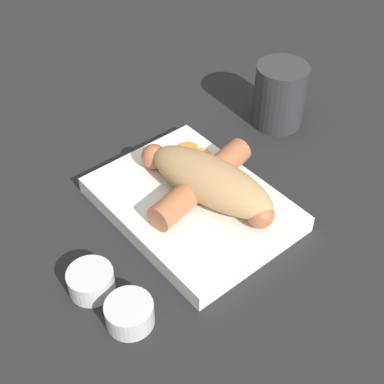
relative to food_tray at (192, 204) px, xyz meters
name	(u,v)px	position (x,y,z in m)	size (l,w,h in m)	color
ground_plane	(192,210)	(0.00, 0.00, -0.01)	(3.00, 3.00, 0.00)	#232326
food_tray	(192,204)	(0.00, 0.00, 0.00)	(0.25, 0.19, 0.02)	white
bread_roll	(210,180)	(0.01, 0.02, 0.04)	(0.19, 0.11, 0.05)	tan
sausage	(204,184)	(0.00, 0.02, 0.03)	(0.20, 0.18, 0.03)	#B26642
pickled_veggies	(188,154)	(-0.07, 0.05, 0.01)	(0.06, 0.07, 0.00)	#F99E4C
condiment_cup_near	(91,282)	(0.02, -0.17, 0.00)	(0.05, 0.05, 0.03)	silver
condiment_cup_far	(130,314)	(0.09, -0.16, 0.00)	(0.05, 0.05, 0.03)	silver
drink_glass	(280,95)	(-0.07, 0.23, 0.04)	(0.08, 0.08, 0.10)	#333338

